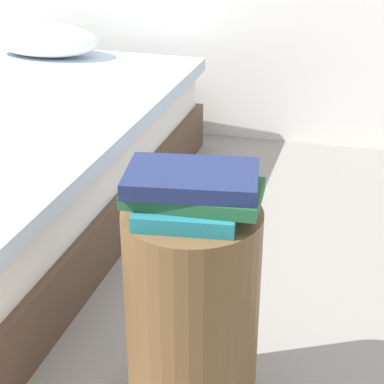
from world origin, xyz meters
The scene contains 4 objects.
side_table centered at (0.00, 0.00, 0.29)m, with size 0.33×0.33×0.57m, color brown.
book_teal centered at (-0.01, -0.01, 0.59)m, with size 0.22×0.20×0.04m, color #1E727F.
book_forest centered at (0.01, -0.01, 0.63)m, with size 0.30×0.17×0.03m, color #1E512D.
book_navy centered at (0.00, 0.00, 0.66)m, with size 0.29×0.19×0.04m, color #19234C.
Camera 1 is at (0.31, -1.26, 1.26)m, focal length 60.90 mm.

